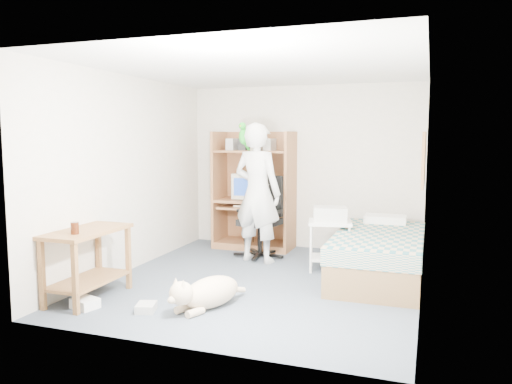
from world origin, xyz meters
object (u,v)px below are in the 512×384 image
at_px(bed, 379,255).
at_px(person, 257,193).
at_px(computer_hutch, 255,195).
at_px(dog, 207,292).
at_px(printer_cart, 330,237).
at_px(office_chair, 262,228).
at_px(side_desk, 88,253).

xyz_separation_m(bed, person, (-1.68, 0.30, 0.67)).
distance_m(computer_hutch, bed, 2.35).
xyz_separation_m(dog, printer_cart, (0.89, 1.85, 0.26)).
distance_m(office_chair, dog, 2.31).
distance_m(computer_hutch, printer_cart, 1.70).
bearing_deg(dog, person, 118.06).
distance_m(person, printer_cart, 1.17).
relative_size(person, dog, 1.99).
height_order(computer_hutch, person, person).
relative_size(office_chair, person, 0.60).
xyz_separation_m(computer_hutch, side_desk, (-0.85, -2.94, -0.33)).
distance_m(bed, side_desk, 3.39).
relative_size(bed, side_desk, 2.02).
bearing_deg(computer_hutch, bed, -29.29).
xyz_separation_m(computer_hutch, dog, (0.47, -2.80, -0.65)).
bearing_deg(person, printer_cart, -174.37).
bearing_deg(dog, office_chair, 118.38).
distance_m(bed, office_chair, 1.82).
distance_m(bed, person, 1.83).
height_order(bed, printer_cart, bed).
distance_m(bed, dog, 2.27).
bearing_deg(dog, computer_hutch, 123.33).
height_order(office_chair, person, person).
distance_m(computer_hutch, office_chair, 0.71).
xyz_separation_m(office_chair, person, (0.04, -0.31, 0.55)).
height_order(bed, dog, bed).
xyz_separation_m(office_chair, dog, (0.18, -2.29, -0.24)).
xyz_separation_m(bed, dog, (-1.53, -1.68, -0.12)).
height_order(computer_hutch, printer_cart, computer_hutch).
xyz_separation_m(bed, printer_cart, (-0.64, 0.17, 0.14)).
distance_m(side_desk, printer_cart, 2.97).
height_order(side_desk, person, person).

